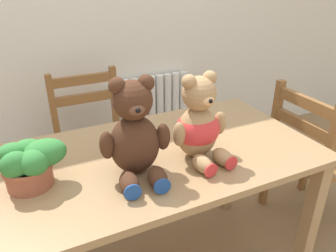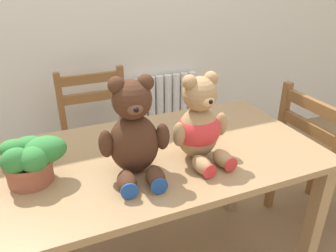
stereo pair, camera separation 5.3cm
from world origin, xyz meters
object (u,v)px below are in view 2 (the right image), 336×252
(wooden_chair_side, at_px, (319,160))
(teddy_bear_left, at_px, (134,134))
(wooden_chair_behind, at_px, (100,138))
(teddy_bear_right, at_px, (199,126))
(potted_plant, at_px, (31,159))

(wooden_chair_side, bearing_deg, teddy_bear_left, -83.33)
(teddy_bear_left, bearing_deg, wooden_chair_behind, -84.71)
(wooden_chair_behind, relative_size, teddy_bear_right, 2.43)
(teddy_bear_left, height_order, potted_plant, teddy_bear_left)
(wooden_chair_side, height_order, teddy_bear_left, teddy_bear_left)
(wooden_chair_behind, height_order, teddy_bear_left, teddy_bear_left)
(teddy_bear_right, relative_size, potted_plant, 1.57)
(teddy_bear_right, height_order, potted_plant, teddy_bear_right)
(wooden_chair_behind, distance_m, potted_plant, 0.99)
(wooden_chair_side, xyz_separation_m, teddy_bear_left, (-1.13, -0.13, 0.46))
(wooden_chair_side, relative_size, potted_plant, 3.87)
(wooden_chair_side, bearing_deg, wooden_chair_behind, -125.04)
(wooden_chair_behind, relative_size, wooden_chair_side, 0.99)
(wooden_chair_behind, distance_m, wooden_chair_side, 1.34)
(wooden_chair_side, distance_m, teddy_bear_right, 0.97)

